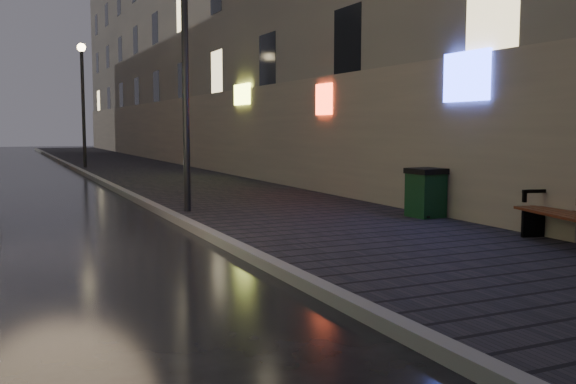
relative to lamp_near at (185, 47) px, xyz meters
name	(u,v)px	position (x,y,z in m)	size (l,w,h in m)	color
ground	(175,298)	(-1.85, -6.00, -3.49)	(120.00, 120.00, 0.00)	black
sidewalk	(138,169)	(2.05, 15.00, -3.41)	(4.60, 58.00, 0.15)	black
curb	(80,171)	(-0.35, 15.00, -3.41)	(0.20, 58.00, 0.15)	slate
building_near	(182,34)	(5.25, 19.00, 3.01)	(1.80, 50.00, 13.00)	#605B54
lamp_near	(185,47)	(0.00, 0.00, 0.00)	(0.36, 0.36, 5.28)	black
lamp_far	(83,89)	(0.00, 16.00, 0.00)	(0.36, 0.36, 5.28)	black
bench	(575,212)	(4.07, -6.17, -2.85)	(1.07, 2.03, 0.98)	black
trash_bin	(426,192)	(3.95, -2.77, -2.86)	(0.67, 0.67, 0.94)	black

